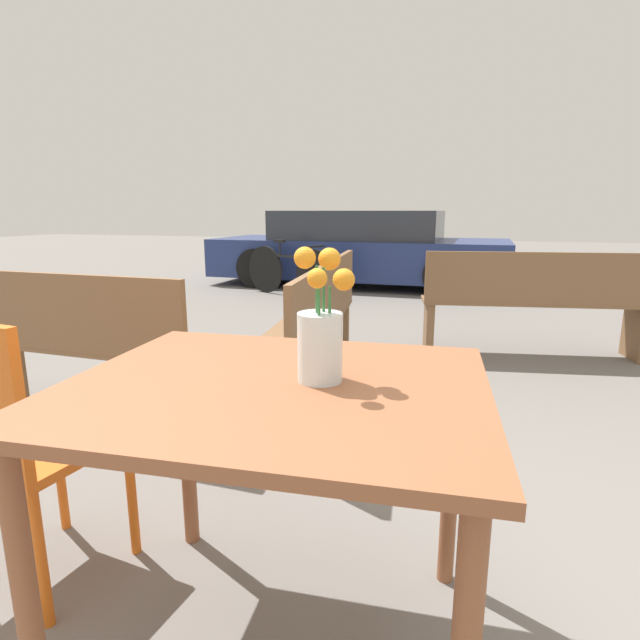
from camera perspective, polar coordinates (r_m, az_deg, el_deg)
table_front at (r=1.25m, az=-5.01°, el=-11.32°), size 1.05×0.89×0.75m
flower_vase at (r=1.18m, az=0.09°, el=-2.07°), size 0.14×0.16×0.32m
cafe_chair at (r=1.74m, az=-31.41°, el=-11.37°), size 0.45×0.45×0.87m
bench_near at (r=2.95m, az=-26.08°, el=-2.64°), size 1.48×0.40×0.85m
bench_middle at (r=3.11m, az=-0.54°, el=-0.19°), size 0.54×2.00×0.85m
bench_far at (r=4.26m, az=23.34°, el=2.07°), size 1.76×0.63×0.85m
bicycle at (r=6.88m, az=-3.52°, el=5.61°), size 1.49×0.75×0.77m
parked_car at (r=8.00m, az=4.45°, el=8.06°), size 4.59×1.90×1.16m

